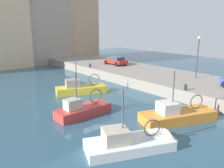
# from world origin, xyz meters

# --- Properties ---
(water_surface) EXTENTS (80.00, 80.00, 0.00)m
(water_surface) POSITION_xyz_m (0.00, 0.00, 0.00)
(water_surface) COLOR #2D5166
(water_surface) RESTS_ON ground
(quay_wall) EXTENTS (9.00, 56.00, 1.20)m
(quay_wall) POSITION_xyz_m (11.50, 0.00, 0.60)
(quay_wall) COLOR gray
(quay_wall) RESTS_ON ground
(fishing_boat_white) EXTENTS (6.30, 4.14, 4.69)m
(fishing_boat_white) POSITION_xyz_m (-2.47, -9.05, 0.12)
(fishing_boat_white) COLOR white
(fishing_boat_white) RESTS_ON ground
(fishing_boat_yellow) EXTENTS (6.31, 3.67, 4.41)m
(fishing_boat_yellow) POSITION_xyz_m (1.55, 2.85, 0.13)
(fishing_boat_yellow) COLOR gold
(fishing_boat_yellow) RESTS_ON ground
(fishing_boat_red) EXTENTS (5.45, 1.95, 4.38)m
(fishing_boat_red) POSITION_xyz_m (-1.71, -2.57, 0.12)
(fishing_boat_red) COLOR #BC3833
(fishing_boat_red) RESTS_ON ground
(fishing_boat_orange) EXTENTS (6.95, 4.12, 4.90)m
(fishing_boat_orange) POSITION_xyz_m (3.29, -8.38, 0.11)
(fishing_boat_orange) COLOR orange
(fishing_boat_orange) RESTS_ON ground
(parked_car_red) EXTENTS (2.10, 3.88, 1.27)m
(parked_car_red) POSITION_xyz_m (11.82, 9.38, 1.87)
(parked_car_red) COLOR red
(parked_car_red) RESTS_ON quay_wall
(mooring_bollard_south) EXTENTS (0.28, 0.28, 0.55)m
(mooring_bollard_south) POSITION_xyz_m (7.35, -6.00, 1.48)
(mooring_bollard_south) COLOR #2D2D33
(mooring_bollard_south) RESTS_ON quay_wall
(mooring_bollard_mid) EXTENTS (0.28, 0.28, 0.55)m
(mooring_bollard_mid) POSITION_xyz_m (7.35, 10.00, 1.48)
(mooring_bollard_mid) COLOR #2D2D33
(mooring_bollard_mid) RESTS_ON quay_wall
(quay_streetlamp) EXTENTS (0.36, 0.36, 4.83)m
(quay_streetlamp) POSITION_xyz_m (13.00, -3.73, 4.45)
(quay_streetlamp) COLOR #38383D
(quay_streetlamp) RESTS_ON quay_wall
(waterfront_building_central) EXTENTS (9.79, 7.33, 20.77)m
(waterfront_building_central) POSITION_xyz_m (14.69, 27.42, 10.40)
(waterfront_building_central) COLOR tan
(waterfront_building_central) RESTS_ON ground
(waterfront_building_east) EXTENTS (8.53, 8.81, 20.22)m
(waterfront_building_east) POSITION_xyz_m (8.07, 27.18, 10.13)
(waterfront_building_east) COLOR #A39384
(waterfront_building_east) RESTS_ON ground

